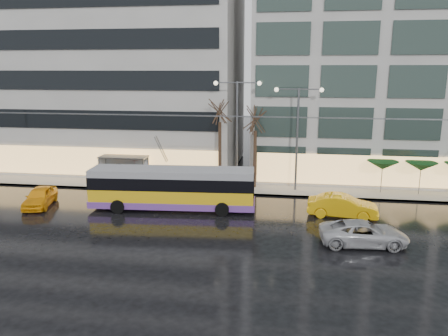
% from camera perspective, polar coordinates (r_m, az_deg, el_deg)
% --- Properties ---
extents(ground, '(140.00, 140.00, 0.00)m').
position_cam_1_polar(ground, '(28.05, -5.08, -8.49)').
color(ground, black).
rests_on(ground, ground).
extents(sidewalk, '(80.00, 10.00, 0.15)m').
position_cam_1_polar(sidewalk, '(40.87, 2.20, -1.44)').
color(sidewalk, gray).
rests_on(sidewalk, ground).
extents(kerb, '(80.00, 0.10, 0.15)m').
position_cam_1_polar(kerb, '(36.13, 1.34, -3.37)').
color(kerb, slate).
rests_on(kerb, ground).
extents(building_left, '(34.00, 14.00, 22.00)m').
position_cam_1_polar(building_left, '(49.63, -18.74, 13.35)').
color(building_left, '#9C9995').
rests_on(building_left, sidewalk).
extents(building_right, '(32.00, 14.00, 25.00)m').
position_cam_1_polar(building_right, '(46.23, 25.31, 14.76)').
color(building_right, '#9C9995').
rests_on(building_right, sidewalk).
extents(trolleybus, '(12.14, 4.90, 5.57)m').
position_cam_1_polar(trolleybus, '(32.28, -6.76, -2.82)').
color(trolleybus, gold).
rests_on(trolleybus, ground).
extents(catenary, '(42.24, 5.12, 7.00)m').
position_cam_1_polar(catenary, '(34.23, -0.52, 2.90)').
color(catenary, '#595B60').
rests_on(catenary, ground).
extents(bus_shelter, '(4.20, 1.60, 2.51)m').
position_cam_1_polar(bus_shelter, '(39.77, -13.36, 0.60)').
color(bus_shelter, '#595B60').
rests_on(bus_shelter, sidewalk).
extents(street_lamp_near, '(3.96, 0.36, 9.03)m').
position_cam_1_polar(street_lamp_near, '(36.66, 1.73, 6.31)').
color(street_lamp_near, '#595B60').
rests_on(street_lamp_near, sidewalk).
extents(street_lamp_far, '(3.96, 0.36, 8.53)m').
position_cam_1_polar(street_lamp_far, '(36.45, 9.59, 5.66)').
color(street_lamp_far, '#595B60').
rests_on(street_lamp_far, sidewalk).
extents(tree_a, '(3.20, 3.20, 8.40)m').
position_cam_1_polar(tree_a, '(36.95, -0.56, 8.07)').
color(tree_a, black).
rests_on(tree_a, sidewalk).
extents(tree_b, '(3.20, 3.20, 7.70)m').
position_cam_1_polar(tree_b, '(36.87, 4.14, 6.96)').
color(tree_b, black).
rests_on(tree_b, sidewalk).
extents(parasol_a, '(2.50, 2.50, 2.65)m').
position_cam_1_polar(parasol_a, '(37.99, 20.01, 0.34)').
color(parasol_a, '#595B60').
rests_on(parasol_a, sidewalk).
extents(parasol_b, '(2.50, 2.50, 2.65)m').
position_cam_1_polar(parasol_b, '(38.72, 24.36, 0.19)').
color(parasol_b, '#595B60').
rests_on(parasol_b, sidewalk).
extents(taxi_a, '(2.64, 4.56, 1.46)m').
position_cam_1_polar(taxi_a, '(35.81, -22.90, -3.48)').
color(taxi_a, '#FBA50D').
rests_on(taxi_a, ground).
extents(taxi_b, '(4.97, 2.21, 1.59)m').
position_cam_1_polar(taxi_b, '(31.76, 15.23, -4.80)').
color(taxi_b, '#FFB80D').
rests_on(taxi_b, ground).
extents(sedan_silver, '(5.28, 2.71, 1.42)m').
position_cam_1_polar(sedan_silver, '(27.27, 17.79, -8.12)').
color(sedan_silver, '#AAAAAF').
rests_on(sedan_silver, ground).
extents(pedestrian_a, '(1.05, 1.07, 2.19)m').
position_cam_1_polar(pedestrian_a, '(39.64, -11.55, 0.15)').
color(pedestrian_a, black).
rests_on(pedestrian_a, sidewalk).
extents(pedestrian_b, '(1.04, 1.00, 1.69)m').
position_cam_1_polar(pedestrian_b, '(38.47, -11.18, -1.19)').
color(pedestrian_b, black).
rests_on(pedestrian_b, sidewalk).
extents(pedestrian_c, '(1.20, 0.97, 2.11)m').
position_cam_1_polar(pedestrian_c, '(38.64, -13.56, -0.83)').
color(pedestrian_c, black).
rests_on(pedestrian_c, sidewalk).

